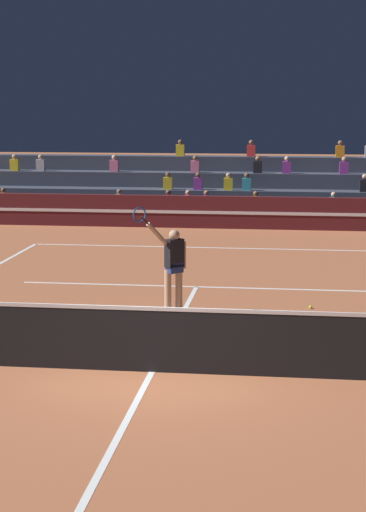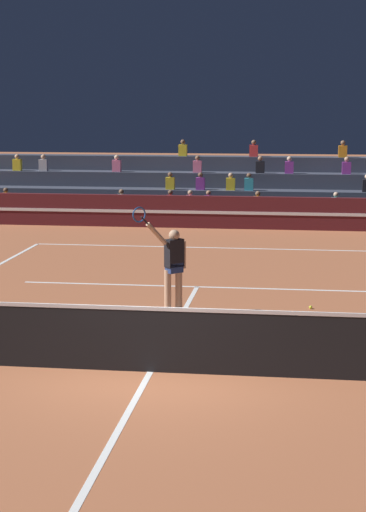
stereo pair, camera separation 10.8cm
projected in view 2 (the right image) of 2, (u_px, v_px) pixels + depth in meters
ground_plane at (150, 372)px, 13.53m from camera, size 120.00×120.00×0.00m
court_lines at (150, 372)px, 13.53m from camera, size 11.10×23.90×0.01m
tennis_net at (150, 339)px, 13.43m from camera, size 12.00×0.10×1.10m
sponsor_banner_wall at (229, 212)px, 28.98m from camera, size 18.00×0.26×1.10m
bleacher_stand at (236, 194)px, 32.02m from camera, size 19.81×3.80×2.83m
tennis_player at (173, 266)px, 17.13m from camera, size 1.01×0.98×2.30m
tennis_ball at (311, 307)px, 17.67m from camera, size 0.07×0.07×0.07m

